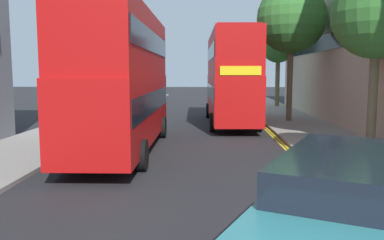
{
  "coord_description": "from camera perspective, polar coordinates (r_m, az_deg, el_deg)",
  "views": [
    {
      "loc": [
        0.94,
        -0.64,
        3.18
      ],
      "look_at": [
        0.5,
        11.0,
        1.8
      ],
      "focal_mm": 37.19,
      "sensor_mm": 36.0,
      "label": 1
    }
  ],
  "objects": [
    {
      "name": "sidewalk_right",
      "position": [
        17.82,
        20.35,
        -3.72
      ],
      "size": [
        4.0,
        80.0,
        0.14
      ],
      "primitive_type": "cube",
      "color": "gray",
      "rests_on": "ground"
    },
    {
      "name": "sidewalk_left",
      "position": [
        18.49,
        -21.65,
        -3.4
      ],
      "size": [
        4.0,
        80.0,
        0.14
      ],
      "primitive_type": "cube",
      "color": "gray",
      "rests_on": "ground"
    },
    {
      "name": "kerb_line_outer",
      "position": [
        15.37,
        15.19,
        -5.4
      ],
      "size": [
        0.1,
        56.0,
        0.01
      ],
      "primitive_type": "cube",
      "color": "yellow",
      "rests_on": "ground"
    },
    {
      "name": "street_tree_near",
      "position": [
        37.66,
        12.27,
        10.27
      ],
      "size": [
        3.13,
        3.13,
        7.08
      ],
      "color": "#6B6047",
      "rests_on": "sidewalk_right"
    },
    {
      "name": "street_tree_mid",
      "position": [
        18.58,
        25.02,
        13.59
      ],
      "size": [
        3.73,
        3.73,
        7.36
      ],
      "color": "#6B6047",
      "rests_on": "sidewalk_right"
    },
    {
      "name": "taxi_minivan",
      "position": [
        5.76,
        21.56,
        -15.24
      ],
      "size": [
        3.69,
        5.15,
        2.12
      ],
      "color": "teal",
      "rests_on": "ground"
    },
    {
      "name": "double_decker_bus_oncoming",
      "position": [
        24.81,
        5.55,
        6.39
      ],
      "size": [
        3.03,
        10.87,
        5.64
      ],
      "color": "#B20F0F",
      "rests_on": "ground"
    },
    {
      "name": "double_decker_bus_away",
      "position": [
        16.3,
        -9.87,
        6.13
      ],
      "size": [
        2.89,
        10.83,
        5.64
      ],
      "color": "#B20F0F",
      "rests_on": "ground"
    },
    {
      "name": "street_tree_distant",
      "position": [
        26.39,
        14.08,
        13.89
      ],
      "size": [
        4.33,
        4.33,
        8.6
      ],
      "color": "#6B6047",
      "rests_on": "sidewalk_right"
    },
    {
      "name": "kerb_line_inner",
      "position": [
        15.34,
        14.6,
        -5.41
      ],
      "size": [
        0.1,
        56.0,
        0.01
      ],
      "primitive_type": "cube",
      "color": "yellow",
      "rests_on": "ground"
    }
  ]
}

